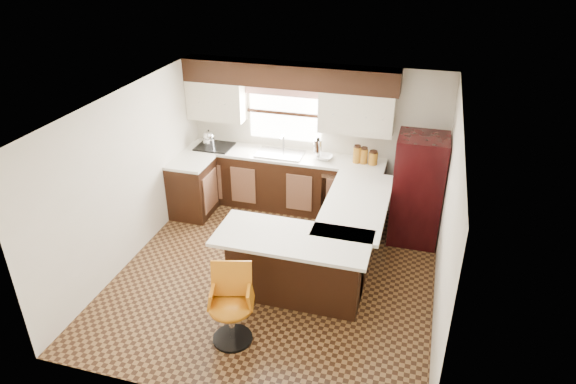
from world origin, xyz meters
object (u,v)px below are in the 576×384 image
(refrigerator, at_px, (418,190))
(bar_chair, at_px, (231,308))
(peninsula_long, at_px, (351,233))
(peninsula_return, at_px, (296,267))

(refrigerator, relative_size, bar_chair, 1.76)
(bar_chair, bearing_deg, refrigerator, 41.50)
(peninsula_long, relative_size, refrigerator, 1.18)
(peninsula_long, xyz_separation_m, refrigerator, (0.82, 0.84, 0.38))
(peninsula_return, xyz_separation_m, refrigerator, (1.35, 1.82, 0.38))
(peninsula_return, height_order, bar_chair, bar_chair)
(peninsula_return, bearing_deg, peninsula_long, 61.70)
(refrigerator, xyz_separation_m, bar_chair, (-1.84, -2.79, -0.36))
(peninsula_return, relative_size, refrigerator, 1.00)
(peninsula_return, height_order, refrigerator, refrigerator)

